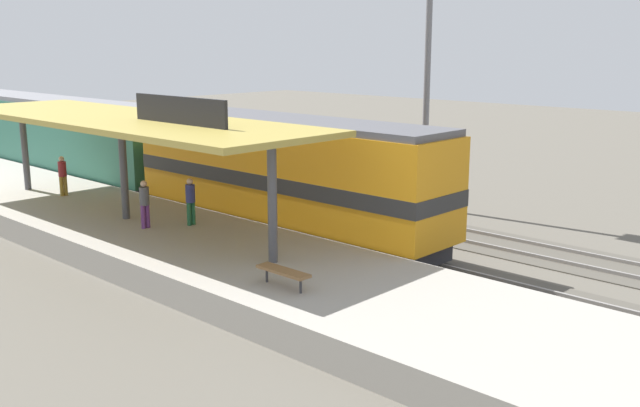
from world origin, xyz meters
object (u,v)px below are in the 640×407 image
at_px(person_waiting, 63,174).
at_px(person_walking, 145,202).
at_px(platform_bench, 283,272).
at_px(freight_car, 229,150).
at_px(person_boarding, 191,199).
at_px(locomotive, 283,175).
at_px(passenger_carriage_single, 55,136).
at_px(light_mast, 429,17).

xyz_separation_m(person_waiting, person_walking, (-0.74, -7.31, 0.00)).
bearing_deg(platform_bench, person_walking, 82.35).
height_order(freight_car, person_boarding, freight_car).
bearing_deg(locomotive, passenger_carriage_single, 90.00).
distance_m(freight_car, person_boarding, 11.15).
height_order(platform_bench, person_waiting, person_waiting).
bearing_deg(locomotive, person_boarding, 162.29).
bearing_deg(platform_bench, passenger_carriage_single, 76.07).
bearing_deg(person_waiting, passenger_carriage_single, 64.53).
xyz_separation_m(locomotive, freight_car, (4.60, 8.75, -0.44)).
bearing_deg(person_boarding, passenger_carriage_single, 78.17).
bearing_deg(freight_car, passenger_carriage_single, 116.45).
height_order(light_mast, person_waiting, light_mast).
xyz_separation_m(person_waiting, person_boarding, (0.63, -8.13, 0.00)).
bearing_deg(person_walking, person_boarding, -30.94).
xyz_separation_m(locomotive, light_mast, (7.80, -1.02, 5.99)).
height_order(passenger_carriage_single, person_boarding, passenger_carriage_single).
distance_m(platform_bench, passenger_carriage_single, 24.94).
bearing_deg(passenger_carriage_single, platform_bench, -103.93).
bearing_deg(passenger_carriage_single, person_walking, -107.00).
bearing_deg(freight_car, person_waiting, 176.70).
relative_size(platform_bench, person_walking, 0.99).
bearing_deg(person_waiting, platform_bench, -96.78).
bearing_deg(light_mast, freight_car, 108.13).
bearing_deg(person_walking, platform_bench, -97.65).
relative_size(person_waiting, person_boarding, 1.00).
xyz_separation_m(locomotive, passenger_carriage_single, (0.00, 18.00, -0.10)).
xyz_separation_m(person_walking, person_boarding, (1.37, -0.82, 0.00)).
height_order(light_mast, person_walking, light_mast).
height_order(platform_bench, passenger_carriage_single, passenger_carriage_single).
xyz_separation_m(freight_car, person_walking, (-9.51, -6.80, -0.12)).
bearing_deg(person_waiting, locomotive, -65.78).
relative_size(platform_bench, person_boarding, 0.99).
distance_m(locomotive, freight_car, 9.90).
relative_size(passenger_carriage_single, person_boarding, 11.70).
height_order(passenger_carriage_single, light_mast, light_mast).
xyz_separation_m(passenger_carriage_single, person_waiting, (-4.16, -8.74, -0.46)).
relative_size(freight_car, person_waiting, 7.02).
bearing_deg(freight_car, light_mast, -71.87).
relative_size(light_mast, person_waiting, 6.84).
height_order(person_walking, person_boarding, same).
bearing_deg(person_boarding, person_walking, 149.06).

